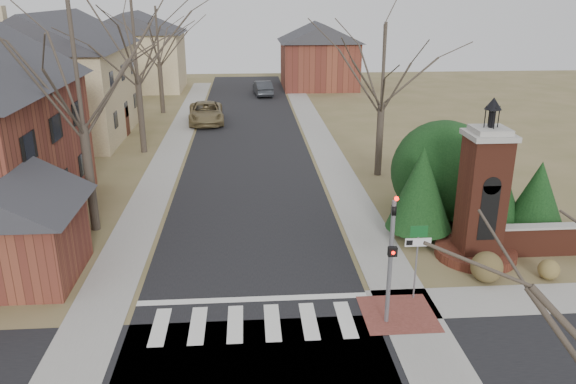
{
  "coord_description": "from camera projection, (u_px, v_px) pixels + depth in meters",
  "views": [
    {
      "loc": [
        -0.04,
        -14.89,
        10.11
      ],
      "look_at": [
        1.49,
        6.0,
        2.63
      ],
      "focal_mm": 35.0,
      "sensor_mm": 36.0,
      "label": 1
    }
  ],
  "objects": [
    {
      "name": "bare_tree_3",
      "position": [
        384.0,
        58.0,
        30.68
      ],
      "size": [
        7.0,
        7.0,
        9.7
      ],
      "color": "#473D33",
      "rests_on": "ground"
    },
    {
      "name": "ground",
      "position": [
        254.0,
        338.0,
        17.39
      ],
      "size": [
        120.0,
        120.0,
        0.0
      ],
      "primitive_type": "plane",
      "color": "brown",
      "rests_on": "ground"
    },
    {
      "name": "dry_shrub_right",
      "position": [
        549.0,
        269.0,
        20.83
      ],
      "size": [
        0.78,
        0.78,
        0.78
      ],
      "primitive_type": "sphere",
      "color": "brown",
      "rests_on": "ground"
    },
    {
      "name": "curb_apron",
      "position": [
        398.0,
        314.0,
        18.65
      ],
      "size": [
        2.4,
        2.4,
        0.02
      ],
      "primitive_type": "cube",
      "color": "brown",
      "rests_on": "ground"
    },
    {
      "name": "garage_left",
      "position": [
        15.0,
        223.0,
        20.26
      ],
      "size": [
        4.8,
        4.8,
        4.29
      ],
      "color": "brown",
      "rests_on": "ground"
    },
    {
      "name": "evergreen_mid",
      "position": [
        486.0,
        171.0,
        24.94
      ],
      "size": [
        3.4,
        3.4,
        4.7
      ],
      "color": "#473D33",
      "rests_on": "ground"
    },
    {
      "name": "pickup_truck",
      "position": [
        206.0,
        113.0,
        45.68
      ],
      "size": [
        3.14,
        6.12,
        1.65
      ],
      "primitive_type": "imported",
      "rotation": [
        0.0,
        0.0,
        0.07
      ],
      "color": "olive",
      "rests_on": "ground"
    },
    {
      "name": "main_street",
      "position": [
        249.0,
        150.0,
        38.05
      ],
      "size": [
        8.0,
        70.0,
        0.01
      ],
      "primitive_type": "cube",
      "color": "black",
      "rests_on": "ground"
    },
    {
      "name": "house_distant_left",
      "position": [
        134.0,
        50.0,
        60.2
      ],
      "size": [
        10.8,
        8.8,
        8.53
      ],
      "color": "beige",
      "rests_on": "ground"
    },
    {
      "name": "distant_car",
      "position": [
        263.0,
        88.0,
        57.81
      ],
      "size": [
        2.1,
        4.78,
        1.53
      ],
      "primitive_type": "imported",
      "rotation": [
        0.0,
        0.0,
        3.25
      ],
      "color": "#313439",
      "rests_on": "ground"
    },
    {
      "name": "evergreen_mass",
      "position": [
        443.0,
        167.0,
        26.12
      ],
      "size": [
        4.8,
        4.8,
        4.8
      ],
      "primitive_type": "sphere",
      "color": "black",
      "rests_on": "ground"
    },
    {
      "name": "sidewalk_left",
      "position": [
        171.0,
        151.0,
        37.69
      ],
      "size": [
        2.0,
        60.0,
        0.02
      ],
      "primitive_type": "cube",
      "color": "gray",
      "rests_on": "ground"
    },
    {
      "name": "stop_bar",
      "position": [
        253.0,
        299.0,
        19.54
      ],
      "size": [
        8.0,
        0.35,
        0.02
      ],
      "primitive_type": "cube",
      "color": "silver",
      "rests_on": "ground"
    },
    {
      "name": "sidewalk_right_main",
      "position": [
        325.0,
        148.0,
        38.4
      ],
      "size": [
        2.0,
        60.0,
        0.02
      ],
      "primitive_type": "cube",
      "color": "gray",
      "rests_on": "ground"
    },
    {
      "name": "bare_tree_1",
      "position": [
        133.0,
        27.0,
        34.86
      ],
      "size": [
        8.4,
        8.4,
        11.64
      ],
      "color": "#473D33",
      "rests_on": "ground"
    },
    {
      "name": "house_stucco_left",
      "position": [
        59.0,
        73.0,
        40.26
      ],
      "size": [
        9.8,
        12.8,
        9.28
      ],
      "color": "beige",
      "rests_on": "ground"
    },
    {
      "name": "traffic_signal_pole",
      "position": [
        391.0,
        250.0,
        17.35
      ],
      "size": [
        0.28,
        0.41,
        4.5
      ],
      "color": "slate",
      "rests_on": "ground"
    },
    {
      "name": "bare_tree_2",
      "position": [
        157.0,
        31.0,
        47.38
      ],
      "size": [
        7.35,
        7.35,
        10.19
      ],
      "color": "#473D33",
      "rests_on": "ground"
    },
    {
      "name": "dry_shrub_left",
      "position": [
        487.0,
        267.0,
        20.6
      ],
      "size": [
        1.16,
        1.16,
        1.16
      ],
      "primitive_type": "sphere",
      "color": "brown",
      "rests_on": "ground"
    },
    {
      "name": "evergreen_near",
      "position": [
        421.0,
        188.0,
        23.68
      ],
      "size": [
        2.8,
        2.8,
        4.1
      ],
      "color": "#473D33",
      "rests_on": "ground"
    },
    {
      "name": "brick_gate_monument",
      "position": [
        481.0,
        207.0,
        21.97
      ],
      "size": [
        3.2,
        3.2,
        6.47
      ],
      "color": "#602A1C",
      "rests_on": "ground"
    },
    {
      "name": "crosswalk_zone",
      "position": [
        254.0,
        323.0,
        18.13
      ],
      "size": [
        8.0,
        2.2,
        0.02
      ],
      "primitive_type": "cube",
      "color": "silver",
      "rests_on": "ground"
    },
    {
      "name": "bare_tree_0",
      "position": [
        74.0,
        55.0,
        22.77
      ],
      "size": [
        8.05,
        8.05,
        11.15
      ],
      "color": "#473D33",
      "rests_on": "ground"
    },
    {
      "name": "sign_post",
      "position": [
        417.0,
        248.0,
        18.98
      ],
      "size": [
        0.9,
        0.07,
        2.75
      ],
      "color": "slate",
      "rests_on": "ground"
    },
    {
      "name": "house_distant_right",
      "position": [
        319.0,
        54.0,
        61.78
      ],
      "size": [
        8.8,
        8.8,
        7.3
      ],
      "color": "brown",
      "rests_on": "ground"
    },
    {
      "name": "evergreen_far",
      "position": [
        538.0,
        192.0,
        24.37
      ],
      "size": [
        2.4,
        2.4,
        3.3
      ],
      "color": "#473D33",
      "rests_on": "ground"
    }
  ]
}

